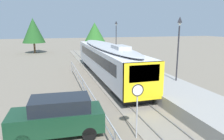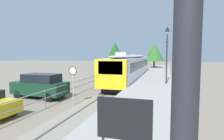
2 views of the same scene
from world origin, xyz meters
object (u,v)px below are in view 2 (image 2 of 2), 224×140
(platform_notice_board, at_px, (124,122))
(parked_suv_dark_green, at_px, (40,85))
(platform_lamp_far_end, at_px, (166,49))
(commuter_train, at_px, (131,66))
(platform_lamp_mid_platform, at_px, (167,44))
(speed_limit_sign, at_px, (73,76))

(platform_notice_board, xyz_separation_m, parked_suv_dark_green, (-9.17, 9.25, -1.13))
(platform_lamp_far_end, height_order, parked_suv_dark_green, platform_lamp_far_end)
(platform_notice_board, bearing_deg, parked_suv_dark_green, 134.73)
(commuter_train, height_order, platform_lamp_far_end, platform_lamp_far_end)
(platform_lamp_mid_platform, height_order, parked_suv_dark_green, platform_lamp_mid_platform)
(commuter_train, bearing_deg, parked_suv_dark_green, -116.29)
(commuter_train, relative_size, platform_lamp_far_end, 3.58)
(platform_lamp_mid_platform, distance_m, platform_lamp_far_end, 17.22)
(platform_lamp_mid_platform, height_order, platform_lamp_far_end, same)
(commuter_train, bearing_deg, platform_notice_board, -79.98)
(platform_lamp_mid_platform, relative_size, parked_suv_dark_green, 1.14)
(commuter_train, relative_size, parked_suv_dark_green, 4.08)
(platform_notice_board, bearing_deg, speed_limit_sign, 124.50)
(commuter_train, xyz_separation_m, platform_lamp_far_end, (4.53, 11.05, 2.48))
(platform_lamp_far_end, xyz_separation_m, parked_suv_dark_green, (-10.08, -22.28, -3.56))
(platform_lamp_far_end, bearing_deg, platform_notice_board, -91.66)
(commuter_train, xyz_separation_m, speed_limit_sign, (-1.81, -12.58, -0.02))
(platform_lamp_mid_platform, bearing_deg, parked_suv_dark_green, -153.37)
(speed_limit_sign, bearing_deg, platform_lamp_mid_platform, 45.28)
(platform_lamp_far_end, bearing_deg, platform_lamp_mid_platform, -90.00)
(platform_lamp_far_end, relative_size, speed_limit_sign, 1.91)
(parked_suv_dark_green, bearing_deg, commuter_train, 63.71)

